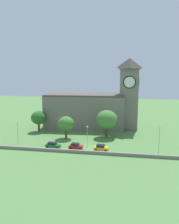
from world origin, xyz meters
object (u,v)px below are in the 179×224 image
at_px(streetlamp_west_mid, 87,133).
at_px(streetlamp_central, 159,135).
at_px(tree_riverside_east, 39,118).
at_px(car_green, 53,145).
at_px(church, 94,107).
at_px(streetlamp_west_end, 17,128).
at_px(car_red, 76,146).
at_px(tree_by_tower, 66,124).
at_px(tree_churchyard, 107,120).
at_px(car_yellow, 101,148).

xyz_separation_m(streetlamp_west_mid, streetlamp_central, (20.83, -0.57, 0.76)).
xyz_separation_m(streetlamp_west_mid, tree_riverside_east, (-21.19, 15.11, 0.77)).
distance_m(car_green, streetlamp_west_mid, 10.95).
xyz_separation_m(church, tree_riverside_east, (-19.08, -9.77, -2.94)).
bearing_deg(streetlamp_west_end, car_red, -7.96).
distance_m(streetlamp_west_end, tree_by_tower, 15.73).
relative_size(tree_by_tower, tree_churchyard, 0.81).
height_order(streetlamp_central, tree_by_tower, streetlamp_central).
relative_size(car_green, streetlamp_west_mid, 0.70).
relative_size(car_yellow, tree_riverside_east, 0.55).
distance_m(car_green, streetlamp_central, 31.27).
relative_size(church, tree_riverside_east, 4.77).
relative_size(car_green, tree_by_tower, 0.61).
xyz_separation_m(tree_riverside_east, tree_churchyard, (25.64, -2.92, 0.89)).
height_order(car_red, streetlamp_central, streetlamp_central).
bearing_deg(streetlamp_west_mid, streetlamp_central, -1.56).
xyz_separation_m(church, car_red, (-0.91, -27.26, -7.20)).
xyz_separation_m(streetlamp_central, tree_riverside_east, (-42.02, 15.67, 0.00)).
height_order(car_red, streetlamp_west_end, streetlamp_west_end).
bearing_deg(tree_by_tower, church, 68.11).
height_order(car_green, car_red, car_red).
distance_m(church, tree_riverside_east, 21.63).
relative_size(car_green, tree_riverside_east, 0.60).
height_order(streetlamp_central, tree_riverside_east, streetlamp_central).
bearing_deg(tree_riverside_east, tree_by_tower, -29.29).
xyz_separation_m(church, streetlamp_west_mid, (2.11, -24.87, -3.71)).
distance_m(car_yellow, streetlamp_west_mid, 6.14).
relative_size(streetlamp_central, tree_riverside_east, 1.03).
height_order(car_red, streetlamp_west_mid, streetlamp_west_mid).
distance_m(car_green, tree_by_tower, 11.32).
bearing_deg(church, streetlamp_central, -47.96).
xyz_separation_m(car_yellow, tree_riverside_east, (-25.69, 17.35, 4.30)).
distance_m(car_green, car_yellow, 14.60).
bearing_deg(tree_by_tower, tree_churchyard, 16.84).
distance_m(church, tree_churchyard, 14.43).
distance_m(car_green, tree_riverside_east, 21.06).
relative_size(car_red, tree_by_tower, 0.54).
bearing_deg(tree_riverside_east, car_green, -57.43).
bearing_deg(tree_churchyard, streetlamp_west_end, -156.23).
distance_m(church, streetlamp_west_end, 32.05).
bearing_deg(tree_riverside_east, car_yellow, -34.03).
xyz_separation_m(streetlamp_west_end, streetlamp_central, (43.28, -0.90, 0.37)).
distance_m(church, tree_by_tower, 18.26).
bearing_deg(church, streetlamp_west_end, -129.66).
height_order(streetlamp_west_end, tree_churchyard, tree_churchyard).
distance_m(car_red, tree_churchyard, 17.17).
bearing_deg(car_yellow, streetlamp_central, 5.86).
relative_size(streetlamp_central, tree_by_tower, 1.05).
height_order(church, car_green, church).
relative_size(streetlamp_west_mid, tree_riverside_east, 0.85).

